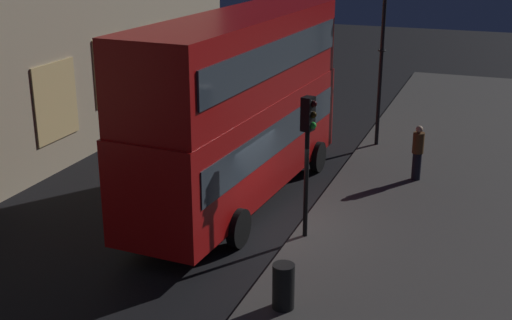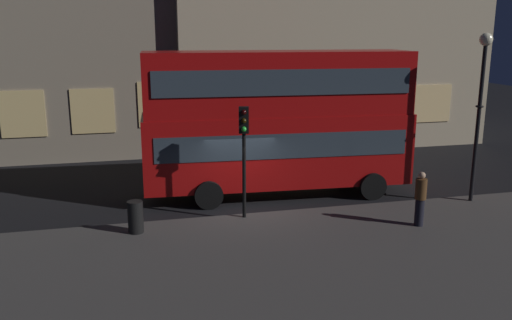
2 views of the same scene
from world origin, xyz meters
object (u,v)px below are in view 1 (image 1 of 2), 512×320
traffic_light_near_kerb (308,138)px  litter_bin (283,286)px  pedestrian (418,152)px  double_decker_bus (239,102)px  street_lamp (383,31)px

traffic_light_near_kerb → litter_bin: bearing=-158.2°
pedestrian → traffic_light_near_kerb: bearing=169.7°
double_decker_bus → litter_bin: size_ratio=10.24×
pedestrian → litter_bin: size_ratio=1.76×
traffic_light_near_kerb → pedestrian: 5.89m
street_lamp → pedestrian: 4.92m
street_lamp → litter_bin: bearing=-178.3°
double_decker_bus → pedestrian: size_ratio=5.80×
street_lamp → traffic_light_near_kerb: bearing=178.6°
double_decker_bus → traffic_light_near_kerb: size_ratio=2.77×
double_decker_bus → litter_bin: (-5.40, -3.13, -2.41)m
traffic_light_near_kerb → litter_bin: (-3.53, -0.56, -2.17)m
double_decker_bus → traffic_light_near_kerb: (-1.86, -2.57, -0.24)m
double_decker_bus → traffic_light_near_kerb: 3.18m
traffic_light_near_kerb → street_lamp: street_lamp is taller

